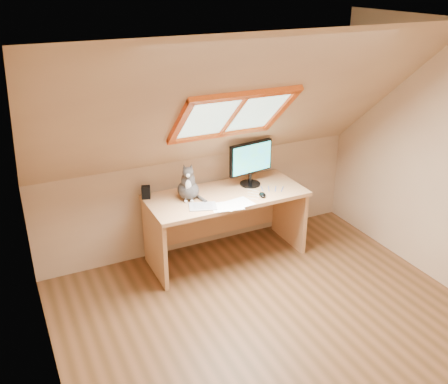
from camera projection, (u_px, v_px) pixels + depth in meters
ground at (288, 339)px, 4.06m from camera, size 3.50×3.50×0.00m
room_shell at (307, 182)px, 3.40m from camera, size 3.52×3.52×2.41m
desk at (223, 211)px, 5.09m from camera, size 1.58×0.69×0.72m
monitor at (251, 161)px, 5.04m from camera, size 0.50×0.21×0.46m
cat at (188, 186)px, 4.78m from camera, size 0.27×0.30×0.38m
desk_speaker at (146, 192)px, 4.83m from camera, size 0.10×0.10×0.12m
graphics_tablet at (203, 206)px, 4.66m from camera, size 0.30×0.25×0.01m
mouse at (262, 195)px, 4.88m from camera, size 0.10×0.13×0.04m
papers at (229, 205)px, 4.69m from camera, size 0.33×0.27×0.00m
cables at (265, 191)px, 4.99m from camera, size 0.51×0.26×0.01m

